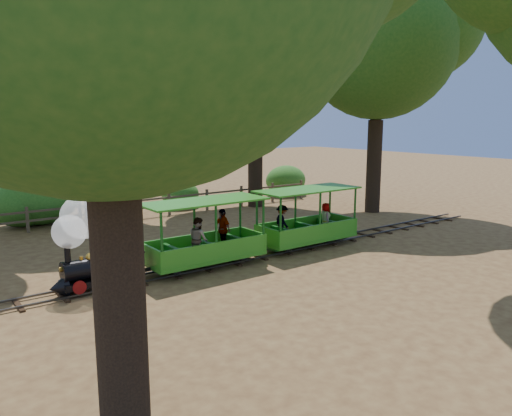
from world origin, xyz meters
TOP-DOWN VIEW (x-y plane):
  - ground at (0.00, 0.00)m, footprint 90.00×90.00m
  - track at (0.00, 0.00)m, footprint 22.00×1.00m
  - locomotive at (-5.09, 0.07)m, footprint 2.35×1.11m
  - carriage_front at (-1.86, -0.02)m, footprint 3.67×1.50m
  - carriage_rear at (2.04, 0.04)m, footprint 3.67×1.50m
  - oak_nc at (-2.03, 9.59)m, footprint 8.69×7.65m
  - oak_ne at (5.47, 7.58)m, footprint 7.68×6.76m
  - oak_e at (8.97, 3.09)m, footprint 8.68×7.64m
  - fence at (0.00, 8.00)m, footprint 18.10×0.10m
  - shrub_west at (-4.84, 9.30)m, footprint 2.62×2.01m
  - shrub_mid_w at (-4.17, 9.30)m, footprint 3.10×2.38m
  - shrub_mid_e at (2.28, 9.30)m, footprint 1.90×1.46m
  - shrub_east at (9.00, 9.30)m, footprint 2.47×1.90m

SIDE VIEW (x-z plane):
  - ground at x=0.00m, z-range 0.00..0.00m
  - track at x=0.00m, z-range 0.02..0.12m
  - fence at x=0.00m, z-range 0.08..1.08m
  - shrub_mid_e at x=2.28m, z-range 0.00..1.32m
  - carriage_rear at x=2.04m, z-range -0.17..1.73m
  - carriage_front at x=-1.86m, z-range -0.14..1.76m
  - shrub_east at x=9.00m, z-range 0.00..1.71m
  - shrub_west at x=-4.84m, z-range 0.00..1.81m
  - shrub_mid_w at x=-4.17m, z-range 0.00..2.14m
  - locomotive at x=-5.09m, z-range 0.19..2.93m
  - oak_ne at x=5.47m, z-range 2.23..12.21m
  - oak_e at x=8.97m, z-range 2.48..13.67m
  - oak_nc at x=-2.03m, z-range 2.91..15.00m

